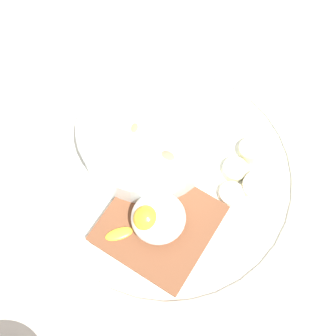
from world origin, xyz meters
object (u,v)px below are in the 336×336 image
object	(u,v)px
oatmeal_bowl	(148,136)
banana_slice_left	(231,194)
banana_slice_front	(235,170)
banana_slice_back	(252,150)
poached_egg	(156,218)
banana_slice_right	(256,186)
toast_slice	(159,225)

from	to	relation	value
oatmeal_bowl	banana_slice_left	distance (cm)	10.73
banana_slice_front	banana_slice_left	bearing A→B (deg)	-132.66
oatmeal_bowl	banana_slice_back	world-z (taller)	oatmeal_bowl
banana_slice_front	banana_slice_back	distance (cm)	2.94
oatmeal_bowl	poached_egg	bearing A→B (deg)	-115.74
banana_slice_front	banana_slice_right	world-z (taller)	banana_slice_right
poached_egg	banana_slice_left	world-z (taller)	poached_egg
poached_egg	banana_slice_front	world-z (taller)	poached_egg
oatmeal_bowl	banana_slice_front	bearing A→B (deg)	-49.17
banana_slice_left	banana_slice_back	bearing A→B (deg)	31.37
oatmeal_bowl	banana_slice_right	bearing A→B (deg)	-55.04
poached_egg	banana_slice_back	xyz separation A→B (cm)	(13.18, 1.68, -2.63)
banana_slice_left	banana_slice_right	distance (cm)	2.78
banana_slice_front	banana_slice_back	xyz separation A→B (cm)	(2.82, 0.79, 0.22)
banana_slice_left	banana_slice_right	bearing A→B (deg)	-13.98
banana_slice_front	oatmeal_bowl	bearing A→B (deg)	130.83
banana_slice_left	toast_slice	bearing A→B (deg)	171.88
oatmeal_bowl	banana_slice_back	bearing A→B (deg)	-35.62
oatmeal_bowl	banana_slice_front	xyz separation A→B (cm)	(6.38, -7.38, -2.30)
toast_slice	banana_slice_left	size ratio (longest dim) A/B	4.09
toast_slice	banana_slice_left	world-z (taller)	toast_slice
toast_slice	banana_slice_right	distance (cm)	11.05
banana_slice_front	poached_egg	bearing A→B (deg)	-175.08
oatmeal_bowl	banana_slice_right	size ratio (longest dim) A/B	3.39
banana_slice_right	banana_slice_front	bearing A→B (deg)	104.71
poached_egg	banana_slice_front	size ratio (longest dim) A/B	2.15
toast_slice	poached_egg	distance (cm)	2.53
oatmeal_bowl	banana_slice_back	distance (cm)	11.50
poached_egg	banana_slice_back	distance (cm)	13.55
banana_slice_left	banana_slice_back	distance (cm)	5.59
oatmeal_bowl	banana_slice_front	size ratio (longest dim) A/B	3.83
oatmeal_bowl	banana_slice_left	xyz separation A→B (cm)	(4.42, -9.50, -2.30)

